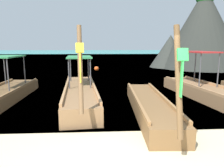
# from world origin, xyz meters

# --- Properties ---
(sea_water) EXTENTS (120.00, 120.00, 0.00)m
(sea_water) POSITION_xyz_m (0.00, 62.24, 0.00)
(sea_water) COLOR teal
(sea_water) RESTS_ON ground
(longtail_boat_red_ribbon) EXTENTS (1.35, 6.60, 2.68)m
(longtail_boat_red_ribbon) POSITION_xyz_m (-4.50, 5.42, 0.31)
(longtail_boat_red_ribbon) COLOR brown
(longtail_boat_red_ribbon) RESTS_ON ground
(longtail_boat_yellow_ribbon) EXTENTS (1.85, 6.68, 2.83)m
(longtail_boat_yellow_ribbon) POSITION_xyz_m (-1.26, 5.50, 0.36)
(longtail_boat_yellow_ribbon) COLOR olive
(longtail_boat_yellow_ribbon) RESTS_ON ground
(longtail_boat_green_ribbon) EXTENTS (1.26, 6.03, 2.72)m
(longtail_boat_green_ribbon) POSITION_xyz_m (1.26, 3.78, 0.28)
(longtail_boat_green_ribbon) COLOR brown
(longtail_boat_green_ribbon) RESTS_ON ground
(longtail_boat_pink_ribbon) EXTENTS (1.96, 6.26, 2.34)m
(longtail_boat_pink_ribbon) POSITION_xyz_m (4.19, 5.64, 0.33)
(longtail_boat_pink_ribbon) COLOR olive
(longtail_boat_pink_ribbon) RESTS_ON ground
(karst_rock) EXTENTS (9.55, 8.65, 8.17)m
(karst_rock) POSITION_xyz_m (9.99, 18.86, 3.89)
(karst_rock) COLOR #2D302B
(karst_rock) RESTS_ON ground
(mooring_buoy_near) EXTENTS (0.42, 0.42, 0.42)m
(mooring_buoy_near) POSITION_xyz_m (-0.76, 16.44, 0.22)
(mooring_buoy_near) COLOR #EA5119
(mooring_buoy_near) RESTS_ON sea_water
(mooring_buoy_far) EXTENTS (0.36, 0.36, 0.36)m
(mooring_buoy_far) POSITION_xyz_m (6.56, 17.33, 0.18)
(mooring_buoy_far) COLOR white
(mooring_buoy_far) RESTS_ON sea_water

